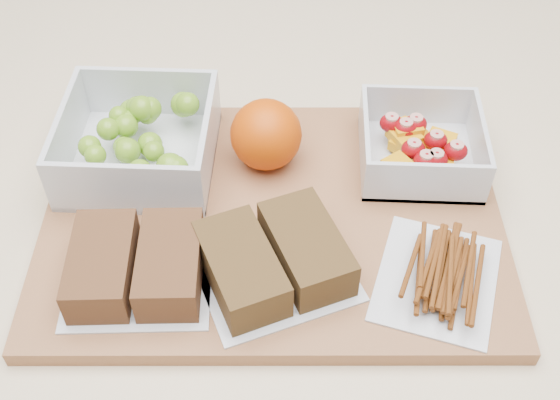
{
  "coord_description": "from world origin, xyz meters",
  "views": [
    {
      "loc": [
        0.03,
        -0.42,
        1.4
      ],
      "look_at": [
        0.01,
        0.02,
        0.93
      ],
      "focal_mm": 45.0,
      "sensor_mm": 36.0,
      "label": 1
    }
  ],
  "objects_px": {
    "grape_container": "(142,140)",
    "pretzel_bag": "(439,271)",
    "cutting_board": "(273,218)",
    "sandwich_bag_left": "(137,265)",
    "orange": "(266,135)",
    "fruit_container": "(420,147)",
    "sandwich_bag_center": "(274,259)"
  },
  "relations": [
    {
      "from": "grape_container",
      "to": "sandwich_bag_center",
      "type": "bearing_deg",
      "value": -44.77
    },
    {
      "from": "fruit_container",
      "to": "sandwich_bag_center",
      "type": "bearing_deg",
      "value": -133.07
    },
    {
      "from": "fruit_container",
      "to": "sandwich_bag_left",
      "type": "bearing_deg",
      "value": -148.04
    },
    {
      "from": "grape_container",
      "to": "pretzel_bag",
      "type": "height_order",
      "value": "grape_container"
    },
    {
      "from": "fruit_container",
      "to": "pretzel_bag",
      "type": "xyz_separation_m",
      "value": [
        0.0,
        -0.15,
        -0.01
      ]
    },
    {
      "from": "pretzel_bag",
      "to": "grape_container",
      "type": "bearing_deg",
      "value": 153.63
    },
    {
      "from": "grape_container",
      "to": "orange",
      "type": "distance_m",
      "value": 0.12
    },
    {
      "from": "orange",
      "to": "sandwich_bag_center",
      "type": "height_order",
      "value": "orange"
    },
    {
      "from": "orange",
      "to": "sandwich_bag_center",
      "type": "distance_m",
      "value": 0.14
    },
    {
      "from": "cutting_board",
      "to": "grape_container",
      "type": "relative_size",
      "value": 2.95
    },
    {
      "from": "cutting_board",
      "to": "orange",
      "type": "height_order",
      "value": "orange"
    },
    {
      "from": "orange",
      "to": "cutting_board",
      "type": "bearing_deg",
      "value": -81.88
    },
    {
      "from": "orange",
      "to": "sandwich_bag_left",
      "type": "relative_size",
      "value": 0.53
    },
    {
      "from": "fruit_container",
      "to": "pretzel_bag",
      "type": "relative_size",
      "value": 0.82
    },
    {
      "from": "fruit_container",
      "to": "orange",
      "type": "xyz_separation_m",
      "value": [
        -0.15,
        -0.01,
        0.02
      ]
    },
    {
      "from": "sandwich_bag_left",
      "to": "pretzel_bag",
      "type": "distance_m",
      "value": 0.25
    },
    {
      "from": "cutting_board",
      "to": "sandwich_bag_left",
      "type": "distance_m",
      "value": 0.14
    },
    {
      "from": "grape_container",
      "to": "pretzel_bag",
      "type": "distance_m",
      "value": 0.3
    },
    {
      "from": "orange",
      "to": "grape_container",
      "type": "bearing_deg",
      "value": -178.17
    },
    {
      "from": "grape_container",
      "to": "sandwich_bag_left",
      "type": "relative_size",
      "value": 1.1
    },
    {
      "from": "grape_container",
      "to": "fruit_container",
      "type": "height_order",
      "value": "grape_container"
    },
    {
      "from": "grape_container",
      "to": "pretzel_bag",
      "type": "relative_size",
      "value": 1.02
    },
    {
      "from": "sandwich_bag_left",
      "to": "pretzel_bag",
      "type": "height_order",
      "value": "sandwich_bag_left"
    },
    {
      "from": "sandwich_bag_left",
      "to": "sandwich_bag_center",
      "type": "height_order",
      "value": "sandwich_bag_center"
    },
    {
      "from": "cutting_board",
      "to": "fruit_container",
      "type": "distance_m",
      "value": 0.16
    },
    {
      "from": "sandwich_bag_center",
      "to": "grape_container",
      "type": "bearing_deg",
      "value": 135.23
    },
    {
      "from": "cutting_board",
      "to": "grape_container",
      "type": "xyz_separation_m",
      "value": [
        -0.13,
        0.06,
        0.03
      ]
    },
    {
      "from": "fruit_container",
      "to": "sandwich_bag_center",
      "type": "height_order",
      "value": "fruit_container"
    },
    {
      "from": "grape_container",
      "to": "orange",
      "type": "xyz_separation_m",
      "value": [
        0.12,
        0.0,
        0.01
      ]
    },
    {
      "from": "grape_container",
      "to": "sandwich_bag_left",
      "type": "xyz_separation_m",
      "value": [
        0.02,
        -0.15,
        -0.01
      ]
    },
    {
      "from": "cutting_board",
      "to": "sandwich_bag_center",
      "type": "xyz_separation_m",
      "value": [
        0.01,
        -0.07,
        0.03
      ]
    },
    {
      "from": "cutting_board",
      "to": "pretzel_bag",
      "type": "distance_m",
      "value": 0.16
    }
  ]
}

